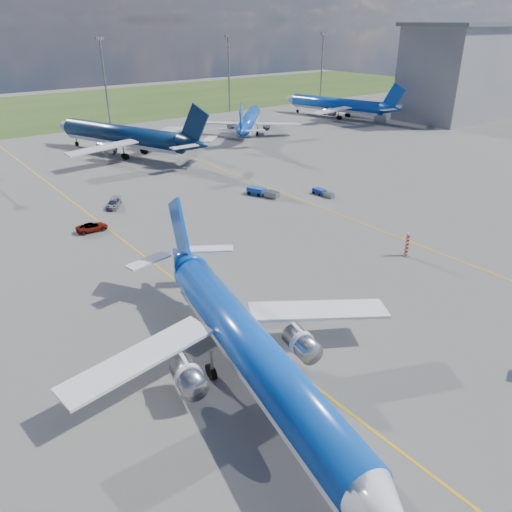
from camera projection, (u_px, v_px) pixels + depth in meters
ground at (291, 368)px, 42.12m from camera, size 400.00×400.00×0.00m
taxiway_lines at (145, 256)px, 62.07m from camera, size 60.25×160.00×0.02m
floodlight_masts at (26, 84)px, 121.11m from camera, size 202.20×0.50×22.70m
terminal_building at (467, 71)px, 145.49m from camera, size 42.00×22.00×26.00m
warning_post at (407, 245)px, 61.50m from camera, size 0.50×0.50×3.00m
bg_jet_n at (125, 154)px, 108.80m from camera, size 49.01×55.34×12.02m
bg_jet_ne at (249, 133)px, 129.32m from camera, size 45.75×46.17×9.67m
bg_jet_ene at (335, 117)px, 150.39m from camera, size 40.73×47.78×10.80m
main_airliner at (252, 388)px, 39.82m from camera, size 37.87×45.25×10.46m
service_car_b at (92, 227)px, 69.09m from camera, size 4.38×2.19×1.19m
service_car_c at (114, 204)px, 77.83m from camera, size 3.96×4.51×1.25m
baggage_tug_w at (262, 192)px, 83.08m from camera, size 3.43×5.73×1.25m
baggage_tug_e at (323, 193)px, 83.27m from camera, size 1.27×4.24×0.94m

